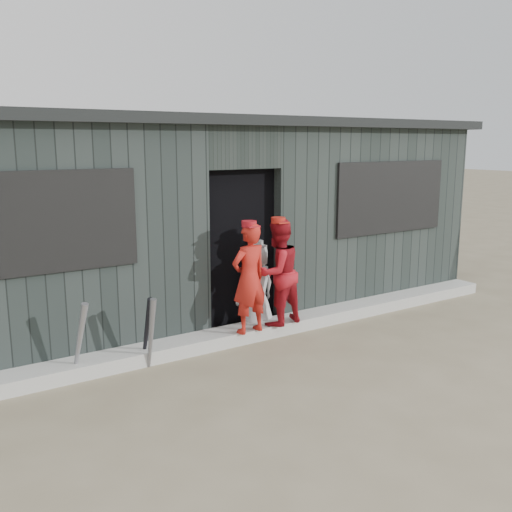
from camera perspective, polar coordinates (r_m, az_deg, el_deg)
ground at (r=5.63m, az=10.37°, el=-13.09°), size 80.00×80.00×0.00m
curb at (r=6.93m, az=-0.09°, el=-7.49°), size 8.00×0.36×0.15m
bat_left at (r=5.88m, az=-17.25°, el=-8.09°), size 0.17×0.33×0.81m
bat_mid at (r=5.99m, az=-10.45°, el=-7.63°), size 0.10×0.22×0.77m
bat_right at (r=6.12m, az=-10.86°, el=-7.31°), size 0.08×0.31×0.75m
player_red_left at (r=6.49m, az=-0.69°, el=-2.26°), size 0.49×0.35×1.27m
player_red_right at (r=6.79m, az=2.20°, el=-1.65°), size 0.68×0.57×1.27m
player_grey_back at (r=7.06m, az=0.04°, el=-3.08°), size 0.58×0.42×1.11m
dugout at (r=8.09m, az=-6.66°, el=3.97°), size 8.30×3.30×2.62m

